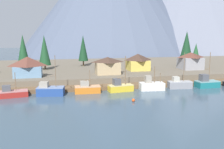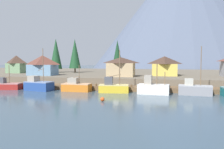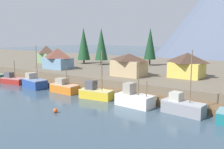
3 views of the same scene
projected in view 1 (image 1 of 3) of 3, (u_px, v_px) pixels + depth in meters
The scene contains 20 objects.
ground_plane at pixel (103, 79), 85.14m from camera, with size 400.00×400.00×1.00m, color #384C5B.
dock at pixel (115, 87), 67.61m from camera, with size 80.00×4.00×1.60m.
shoreline_bank at pixel (98, 69), 96.44m from camera, with size 400.00×56.00×2.50m, color #665B4C.
fishing_boat_red at pixel (13, 93), 58.37m from camera, with size 6.60×3.64×5.74m.
fishing_boat_blue at pixel (50, 90), 59.92m from camera, with size 6.68×4.05×9.51m.
fishing_boat_orange at pixel (87, 88), 62.37m from camera, with size 6.32×2.90×5.81m.
fishing_boat_yellow at pixel (120, 87), 63.93m from camera, with size 6.52×3.26×8.99m.
fishing_boat_white at pixel (151, 85), 65.56m from camera, with size 6.47×3.51×6.30m.
fishing_boat_grey at pixel (179, 84), 67.54m from camera, with size 6.47×3.00×9.61m.
fishing_boat_teal at pixel (207, 83), 68.95m from camera, with size 6.39×3.42×9.61m.
house_blue at pixel (28, 67), 70.43m from camera, with size 7.89×5.25×5.73m.
house_tan at pixel (108, 65), 75.78m from camera, with size 7.40×5.62×5.13m.
house_yellow at pixel (138, 62), 83.91m from camera, with size 7.05×6.98×5.44m.
house_grey at pixel (190, 61), 86.27m from camera, with size 7.32×6.92×5.75m.
conifer_near_left at pixel (44, 50), 85.02m from camera, with size 4.05×4.05×11.64m.
conifer_near_right at pixel (196, 51), 103.83m from camera, with size 3.19×3.19×8.17m.
conifer_mid_left at pixel (186, 47), 95.68m from camera, with size 5.33×5.33×13.08m.
conifer_mid_right at pixel (83, 48), 94.42m from camera, with size 3.67×3.67×11.55m.
conifer_back_left at pixel (23, 51), 82.86m from camera, with size 4.22×4.22×11.83m.
channel_buoy at pixel (133, 100), 54.26m from camera, with size 0.70×0.70×0.70m, color #E04C19.
Camera 1 is at (-14.99, -62.53, 14.45)m, focal length 40.45 mm.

